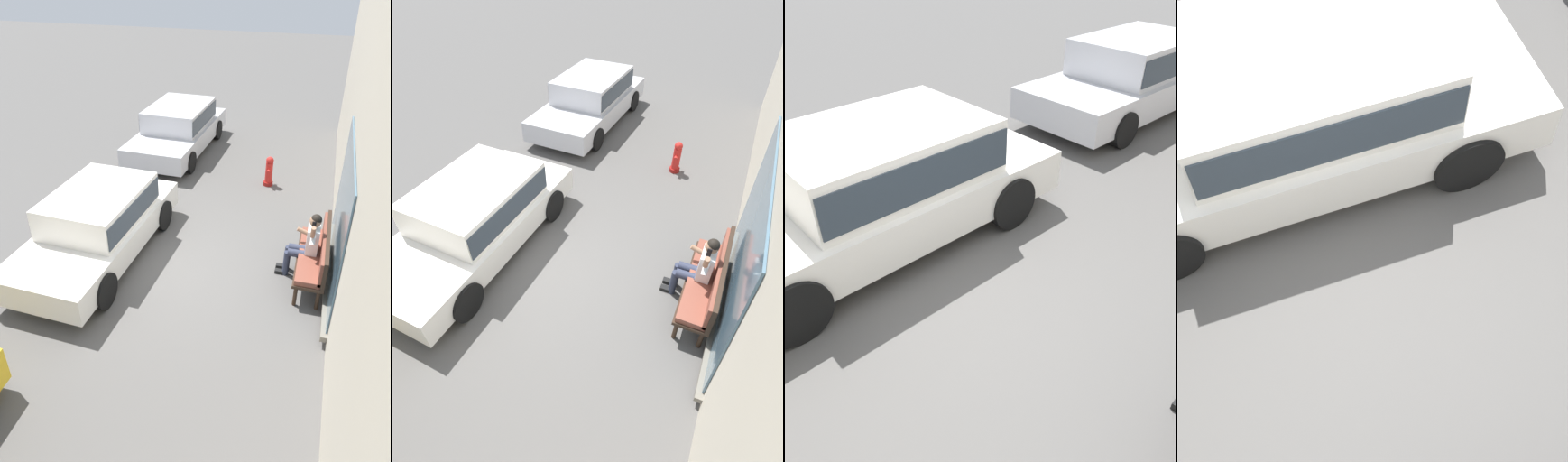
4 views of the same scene
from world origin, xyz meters
TOP-DOWN VIEW (x-y plane):
  - ground_plane at (0.00, 0.00)m, footprint 60.00×60.00m
  - parked_car_mid at (-0.02, -1.42)m, footprint 4.53×2.04m

SIDE VIEW (x-z plane):
  - ground_plane at x=0.00m, z-range 0.00..0.00m
  - parked_car_mid at x=-0.02m, z-range 0.07..1.48m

